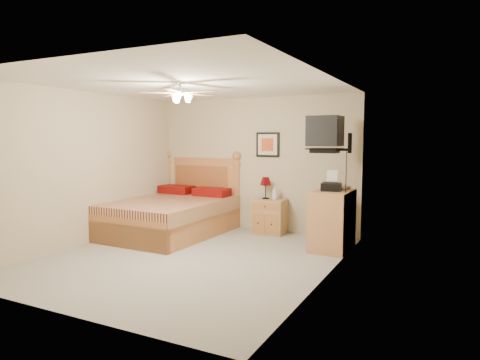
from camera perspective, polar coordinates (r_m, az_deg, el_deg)
name	(u,v)px	position (r m, az deg, el deg)	size (l,w,h in m)	color
floor	(190,258)	(6.39, -6.66, -10.27)	(4.50, 4.50, 0.00)	gray
ceiling	(188,84)	(6.19, -6.94, 12.59)	(4.00, 4.50, 0.04)	white
wall_back	(255,164)	(8.13, 2.01, 2.14)	(4.00, 0.04, 2.50)	tan
wall_front	(59,190)	(4.48, -22.94, -1.20)	(4.00, 0.04, 2.50)	tan
wall_left	(87,168)	(7.46, -19.71, 1.49)	(0.04, 4.50, 2.50)	tan
wall_right	(326,179)	(5.33, 11.43, 0.17)	(0.04, 4.50, 2.50)	tan
bed	(167,193)	(7.83, -9.69, -1.77)	(1.76, 2.31, 1.49)	#B56A38
nightstand	(269,216)	(7.86, 3.95, -4.87)	(0.58, 0.43, 0.63)	#A77A41
table_lamp	(266,188)	(7.88, 3.43, -1.06)	(0.22, 0.22, 0.40)	#53060B
lotion_bottle	(275,192)	(7.80, 4.69, -1.64)	(0.10, 0.10, 0.27)	silver
framed_picture	(268,145)	(7.99, 3.73, 4.73)	(0.46, 0.04, 0.46)	black
dresser	(332,220)	(6.83, 12.20, -5.28)	(0.55, 0.79, 0.94)	#B87946
fax_machine	(331,181)	(6.71, 12.09, -0.09)	(0.30, 0.31, 0.31)	black
magazine_lower	(337,188)	(7.03, 12.80, -1.03)	(0.19, 0.25, 0.02)	tan
magazine_upper	(337,186)	(7.06, 12.83, -0.82)	(0.21, 0.28, 0.02)	gray
wall_tv	(335,134)	(6.66, 12.52, 6.05)	(0.56, 0.46, 0.58)	black
ceiling_fan	(180,93)	(6.01, -8.00, 11.44)	(1.14, 1.14, 0.28)	white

